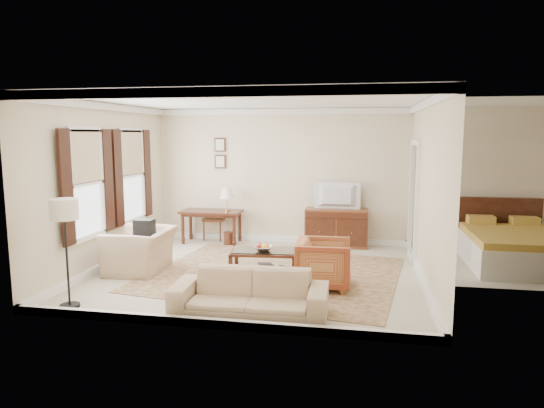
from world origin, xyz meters
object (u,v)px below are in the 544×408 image
(sofa, at_px, (250,287))
(coffee_table, at_px, (264,256))
(tv, at_px, (337,187))
(striped_armchair, at_px, (324,261))
(club_armchair, at_px, (140,243))
(sideboard, at_px, (336,228))
(writing_desk, at_px, (211,216))

(sofa, bearing_deg, coffee_table, 93.84)
(tv, relative_size, coffee_table, 0.81)
(striped_armchair, height_order, club_armchair, club_armchair)
(sideboard, distance_m, club_armchair, 4.09)
(writing_desk, xyz_separation_m, coffee_table, (1.62, -2.29, -0.25))
(striped_armchair, bearing_deg, coffee_table, 65.84)
(sideboard, relative_size, striped_armchair, 1.56)
(writing_desk, distance_m, sideboard, 2.70)
(writing_desk, height_order, sideboard, sideboard)
(coffee_table, xyz_separation_m, club_armchair, (-2.15, -0.08, 0.15))
(tv, relative_size, sofa, 0.46)
(sideboard, height_order, coffee_table, sideboard)
(sideboard, bearing_deg, tv, -90.00)
(coffee_table, bearing_deg, striped_armchair, -22.06)
(tv, distance_m, club_armchair, 4.15)
(coffee_table, bearing_deg, tv, 66.09)
(sideboard, relative_size, tv, 1.41)
(writing_desk, distance_m, coffee_table, 2.82)
(club_armchair, bearing_deg, tv, 126.11)
(writing_desk, bearing_deg, tv, 2.65)
(writing_desk, xyz_separation_m, sofa, (1.79, -4.06, -0.20))
(coffee_table, height_order, club_armchair, club_armchair)
(writing_desk, height_order, coffee_table, writing_desk)
(coffee_table, bearing_deg, club_armchair, -177.91)
(writing_desk, height_order, sofa, sofa)
(writing_desk, relative_size, coffee_table, 1.15)
(writing_desk, relative_size, tv, 1.41)
(writing_desk, xyz_separation_m, striped_armchair, (2.64, -2.70, -0.18))
(club_armchair, relative_size, sofa, 0.56)
(tv, bearing_deg, coffee_table, 66.09)
(coffee_table, height_order, striped_armchair, striped_armchair)
(sofa, bearing_deg, striped_armchair, 56.25)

